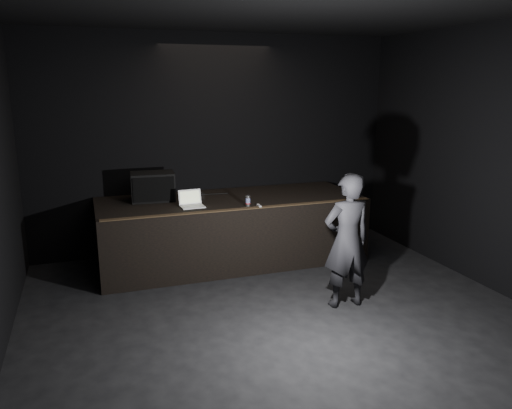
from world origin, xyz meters
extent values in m
plane|color=black|center=(0.00, 0.00, 0.00)|extent=(7.00, 7.00, 0.00)
cube|color=black|center=(0.00, 3.50, 1.75)|extent=(6.00, 0.10, 3.50)
cube|color=black|center=(0.00, 2.73, 0.50)|extent=(4.00, 1.50, 1.00)
cube|color=brown|center=(0.00, 2.02, 1.01)|extent=(3.92, 0.10, 0.01)
cube|color=black|center=(-1.14, 2.99, 1.21)|extent=(0.67, 0.49, 0.42)
cube|color=black|center=(-1.16, 2.76, 1.21)|extent=(0.59, 0.07, 0.36)
cylinder|color=black|center=(-0.35, 3.09, 1.01)|extent=(0.80, 0.10, 0.02)
cube|color=silver|center=(-0.67, 2.35, 1.01)|extent=(0.34, 0.24, 0.02)
cube|color=silver|center=(-0.67, 2.35, 1.02)|extent=(0.28, 0.15, 0.00)
cube|color=silver|center=(-0.68, 2.50, 1.12)|extent=(0.33, 0.08, 0.21)
cube|color=gold|center=(-0.68, 2.49, 1.12)|extent=(0.29, 0.06, 0.17)
cylinder|color=silver|center=(0.08, 2.14, 1.08)|extent=(0.07, 0.07, 0.16)
cylinder|color=navy|center=(0.08, 2.14, 1.09)|extent=(0.07, 0.07, 0.07)
cylinder|color=#AD0F12|center=(0.08, 2.14, 1.05)|extent=(0.07, 0.07, 0.01)
cylinder|color=white|center=(-0.44, 2.77, 1.06)|extent=(0.09, 0.09, 0.11)
cube|color=silver|center=(0.23, 2.08, 1.01)|extent=(0.04, 0.15, 0.03)
imported|color=black|center=(0.88, 0.69, 0.84)|extent=(0.62, 0.41, 1.68)
camera|label=1|loc=(-2.08, -4.43, 2.71)|focal=35.00mm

